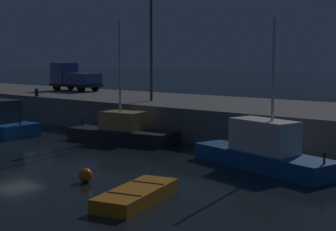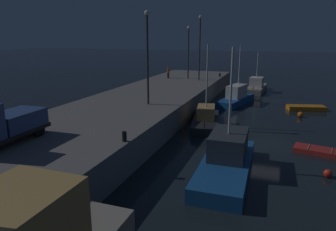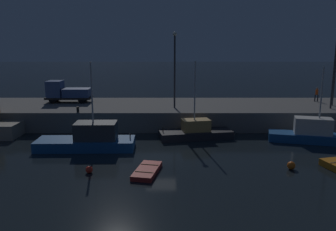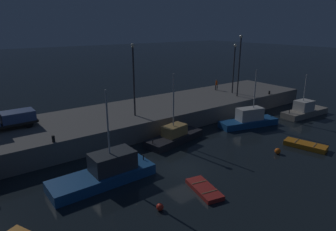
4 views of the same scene
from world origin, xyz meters
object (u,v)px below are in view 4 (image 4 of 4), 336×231
at_px(fishing_boat_blue, 106,171).
at_px(fishing_boat_orange, 249,119).
at_px(bollard_central, 53,139).
at_px(fishing_boat_white, 304,110).
at_px(mooring_buoy_near, 160,207).
at_px(mooring_buoy_mid, 278,151).
at_px(utility_truck, 4,118).
at_px(dinghy_orange_near, 305,145).
at_px(rowboat_white_mid, 204,189).
at_px(dockworker, 216,84).
at_px(bollard_west, 269,93).
at_px(lamp_post_west, 134,75).
at_px(lamp_post_east, 239,62).
at_px(fishing_trawler_green, 174,136).
at_px(lamp_post_central, 234,65).

distance_m(fishing_boat_blue, fishing_boat_orange, 20.88).
bearing_deg(bollard_central, fishing_boat_white, -9.34).
height_order(mooring_buoy_near, mooring_buoy_mid, mooring_buoy_mid).
xyz_separation_m(fishing_boat_orange, utility_truck, (-26.22, 10.11, 2.56)).
xyz_separation_m(dinghy_orange_near, rowboat_white_mid, (-14.53, 0.03, -0.08)).
xyz_separation_m(utility_truck, bollard_central, (3.00, -6.42, -0.95)).
distance_m(dockworker, bollard_west, 8.35).
xyz_separation_m(bollard_west, bollard_central, (-32.65, -0.19, 0.06)).
bearing_deg(lamp_post_west, utility_truck, 164.64).
bearing_deg(dockworker, utility_truck, -178.68).
distance_m(fishing_boat_white, lamp_post_east, 11.59).
bearing_deg(dockworker, fishing_boat_blue, -153.16).
relative_size(fishing_boat_orange, lamp_post_west, 0.97).
distance_m(fishing_boat_white, dinghy_orange_near, 12.48).
height_order(fishing_boat_blue, fishing_boat_white, fishing_boat_blue).
bearing_deg(fishing_boat_white, dockworker, 112.16).
height_order(utility_truck, bollard_central, utility_truck).
xyz_separation_m(lamp_post_west, dockworker, (17.87, 4.34, -3.85)).
bearing_deg(dockworker, dinghy_orange_near, -106.47).
distance_m(fishing_boat_blue, fishing_trawler_green, 10.43).
bearing_deg(fishing_boat_orange, rowboat_white_mid, -152.05).
bearing_deg(lamp_post_central, bollard_west, -45.84).
xyz_separation_m(fishing_boat_white, mooring_buoy_near, (-29.48, -6.32, -0.50)).
height_order(fishing_boat_orange, rowboat_white_mid, fishing_boat_orange).
distance_m(rowboat_white_mid, mooring_buoy_near, 4.21).
relative_size(lamp_post_west, lamp_post_central, 1.10).
relative_size(mooring_buoy_mid, dockworker, 0.35).
bearing_deg(fishing_boat_white, fishing_trawler_green, 171.37).
distance_m(rowboat_white_mid, utility_truck, 21.50).
bearing_deg(mooring_buoy_near, dinghy_orange_near, -0.09).
distance_m(rowboat_white_mid, dockworker, 27.79).
bearing_deg(fishing_boat_orange, mooring_buoy_mid, -121.55).
bearing_deg(fishing_boat_orange, fishing_trawler_green, 172.71).
relative_size(mooring_buoy_mid, bollard_central, 0.98).
xyz_separation_m(fishing_boat_orange, lamp_post_west, (-13.00, 6.48, 6.14)).
distance_m(dinghy_orange_near, bollard_west, 15.87).
relative_size(rowboat_white_mid, lamp_post_east, 0.42).
height_order(utility_truck, bollard_west, utility_truck).
relative_size(rowboat_white_mid, mooring_buoy_mid, 6.15).
bearing_deg(lamp_post_central, fishing_trawler_green, -158.41).
bearing_deg(fishing_boat_blue, dinghy_orange_near, -16.61).
distance_m(rowboat_white_mid, mooring_buoy_mid, 10.78).
relative_size(fishing_boat_blue, rowboat_white_mid, 2.33).
xyz_separation_m(fishing_trawler_green, bollard_west, (20.40, 2.46, 1.75)).
height_order(mooring_buoy_near, lamp_post_west, lamp_post_west).
xyz_separation_m(fishing_boat_blue, dockworker, (25.64, 12.98, 2.28)).
height_order(lamp_post_west, dockworker, lamp_post_west).
bearing_deg(lamp_post_east, bollard_central, -175.24).
height_order(fishing_boat_white, lamp_post_west, lamp_post_west).
distance_m(dinghy_orange_near, lamp_post_central, 18.35).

